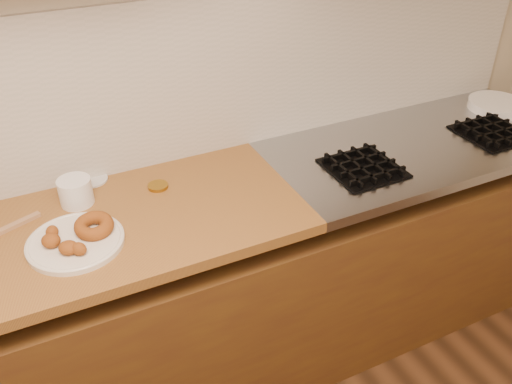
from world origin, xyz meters
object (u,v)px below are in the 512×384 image
(donut_plate, at_px, (76,242))
(plate_stack, at_px, (496,105))
(ring_donut, at_px, (94,226))
(plastic_tub, at_px, (76,192))

(donut_plate, height_order, plate_stack, plate_stack)
(ring_donut, xyz_separation_m, plate_stack, (1.84, 0.15, -0.02))
(plastic_tub, distance_m, plate_stack, 1.85)
(ring_donut, relative_size, plate_stack, 0.49)
(donut_plate, distance_m, plate_stack, 1.91)
(ring_donut, distance_m, plate_stack, 1.84)
(plate_stack, bearing_deg, ring_donut, -175.47)
(ring_donut, height_order, plate_stack, ring_donut)
(donut_plate, distance_m, ring_donut, 0.07)
(ring_donut, height_order, plastic_tub, plastic_tub)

